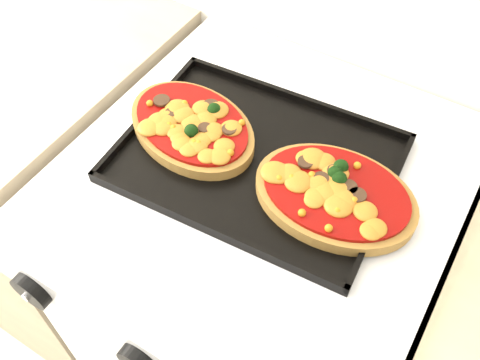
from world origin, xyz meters
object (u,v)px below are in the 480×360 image
Objects in this scene: stove at (258,298)px; baking_tray at (257,158)px; pizza_right at (335,194)px; pizza_left at (192,125)px.

baking_tray reaches higher than stove.
pizza_right is (0.14, -0.01, 0.02)m from baking_tray.
baking_tray is (-0.02, 0.00, 0.47)m from stove.
stove is 2.22× the size of baking_tray.
pizza_left is at bearing -177.40° from stove.
stove is 3.83× the size of pizza_right.
pizza_left is 0.97× the size of pizza_right.
pizza_left is at bearing 179.40° from baking_tray.
baking_tray is at bearing 177.00° from stove.
stove is at bearing 174.96° from pizza_right.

